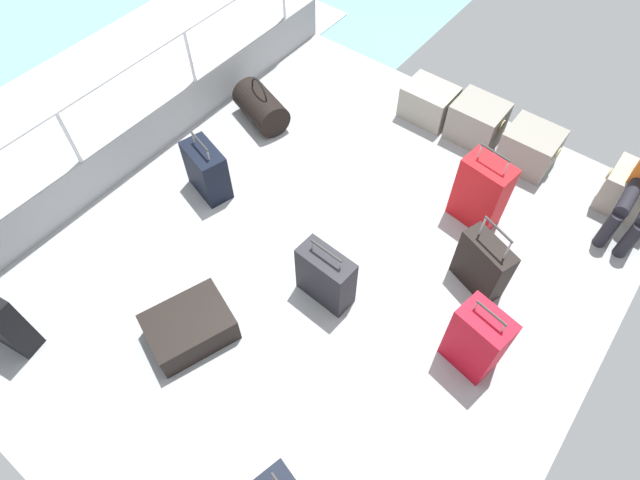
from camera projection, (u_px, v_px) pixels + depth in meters
The scene contains 16 objects.
ground_plane at pixel (326, 266), 4.57m from camera, with size 4.40×5.20×0.06m, color #939699.
gunwale_port at pixel (148, 136), 5.13m from camera, with size 0.06×5.20×0.45m, color #939699.
railing_port at pixel (132, 90), 4.67m from camera, with size 0.04×4.20×1.02m.
sea_wake at pixel (77, 119), 6.09m from camera, with size 12.00×12.00×0.01m.
cargo_crate_0 at pixel (429, 102), 5.48m from camera, with size 0.54×0.40×0.36m.
cargo_crate_1 at pixel (477, 121), 5.29m from camera, with size 0.52×0.43×0.40m.
cargo_crate_2 at pixel (530, 148), 5.08m from camera, with size 0.52×0.43×0.39m.
cargo_crate_3 at pixel (640, 195), 4.73m from camera, with size 0.65×0.42×0.39m.
suitcase_0 at pixel (477, 340), 3.78m from camera, with size 0.42×0.32×0.74m.
suitcase_1 at pixel (207, 170), 4.83m from camera, with size 0.49×0.35×0.63m.
suitcase_2 at pixel (481, 192), 4.57m from camera, with size 0.45×0.31×0.82m.
suitcase_4 at pixel (190, 327), 4.05m from camera, with size 0.65×0.75×0.26m.
suitcase_5 at pixel (483, 265), 4.21m from camera, with size 0.48×0.33×0.75m.
suitcase_6 at pixel (326, 276), 4.16m from camera, with size 0.47×0.24×0.63m.
suitcase_7 at pixel (1, 321), 3.88m from camera, with size 0.39×0.24×0.84m.
duffel_bag at pixel (261, 107), 5.45m from camera, with size 0.68×0.52×0.51m.
Camera 1 is at (1.47, -1.99, 3.82)m, focal length 29.75 mm.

